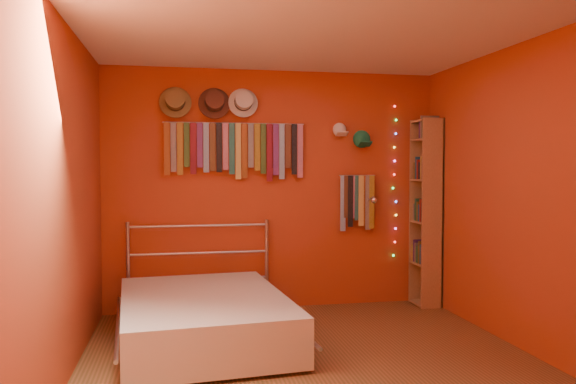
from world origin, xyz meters
TOP-DOWN VIEW (x-y plane):
  - ground at (0.00, 0.00)m, footprint 3.50×3.50m
  - back_wall at (0.00, 1.75)m, footprint 3.50×0.02m
  - right_wall at (1.75, 0.00)m, footprint 0.02×3.50m
  - left_wall at (-1.75, 0.00)m, footprint 0.02×3.50m
  - ceiling at (0.00, 0.00)m, footprint 3.50×3.50m
  - tie_rack at (-0.40, 1.69)m, footprint 1.45×0.03m
  - small_tie_rack at (0.90, 1.68)m, footprint 0.40×0.03m
  - fedora_olive at (-1.01, 1.65)m, footprint 0.32×0.17m
  - fedora_brown at (-0.62, 1.65)m, footprint 0.32×0.18m
  - fedora_white at (-0.33, 1.65)m, footprint 0.31×0.17m
  - cap_white at (0.70, 1.70)m, footprint 0.16×0.20m
  - cap_green at (0.95, 1.70)m, footprint 0.18×0.23m
  - fairy_lights at (1.34, 1.71)m, footprint 0.06×0.02m
  - reading_lamp at (1.02, 1.54)m, footprint 0.06×0.27m
  - bookshelf at (1.66, 1.53)m, footprint 0.25×0.34m
  - bed at (-0.79, 0.66)m, footprint 1.59×2.01m

SIDE VIEW (x-z plane):
  - ground at x=0.00m, z-range 0.00..0.00m
  - bed at x=-0.79m, z-range -0.25..0.69m
  - bookshelf at x=1.66m, z-range 0.02..2.02m
  - small_tie_rack at x=0.90m, z-range 0.84..1.44m
  - reading_lamp at x=1.02m, z-range 1.10..1.18m
  - back_wall at x=0.00m, z-range 0.00..2.50m
  - right_wall at x=1.75m, z-range 0.00..2.50m
  - left_wall at x=-1.75m, z-range 0.00..2.50m
  - fairy_lights at x=1.34m, z-range 0.51..2.16m
  - tie_rack at x=-0.40m, z-range 1.39..1.99m
  - cap_green at x=0.95m, z-range 1.70..1.88m
  - cap_white at x=0.70m, z-range 1.81..1.97m
  - fedora_brown at x=-0.62m, z-range 1.99..2.31m
  - fedora_olive at x=-1.01m, z-range 1.99..2.31m
  - fedora_white at x=-0.33m, z-range 2.01..2.31m
  - ceiling at x=0.00m, z-range 2.49..2.51m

